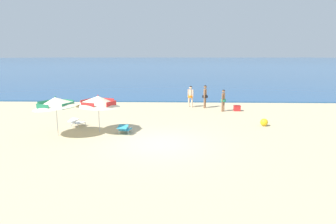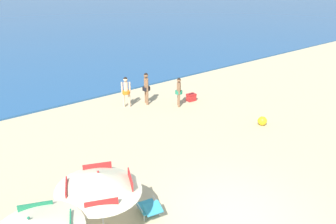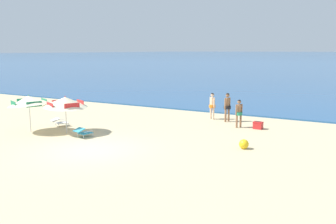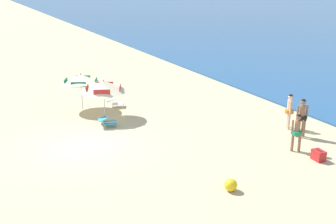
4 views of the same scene
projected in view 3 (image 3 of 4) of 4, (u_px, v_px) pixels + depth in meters
ground_plane at (92, 150)px, 15.83m from camera, size 800.00×800.00×0.00m
beach_umbrella_striped_main at (65, 102)px, 18.73m from camera, size 2.83×2.81×1.99m
beach_umbrella_striped_second at (29, 100)px, 19.05m from camera, size 2.32×2.29×2.04m
lounge_chair_under_umbrella at (60, 122)px, 20.64m from camera, size 0.85×1.01×0.51m
lounge_chair_beside_umbrella at (83, 132)px, 18.07m from camera, size 0.69×0.95×0.50m
person_standing_near_shore at (227, 105)px, 21.92m from camera, size 0.42×0.50×1.74m
person_standing_beside at (212, 104)px, 22.69m from camera, size 0.43×0.40×1.65m
person_wading_in at (239, 112)px, 20.25m from camera, size 0.38×0.41×1.57m
cooler_box at (258, 125)px, 20.02m from camera, size 0.52×0.39×0.43m
beach_ball at (244, 144)px, 15.98m from camera, size 0.42×0.42×0.42m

